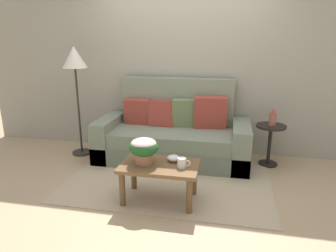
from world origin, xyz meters
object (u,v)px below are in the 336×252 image
potted_plant (144,148)px  snack_bowl (174,158)px  side_table (270,138)px  table_vase (273,119)px  coffee_table (159,171)px  floor_lamp (75,65)px  coffee_mug (182,163)px  couch (174,136)px

potted_plant → snack_bowl: bearing=21.4°
side_table → table_vase: size_ratio=2.47×
coffee_table → floor_lamp: floor_lamp is taller
coffee_mug → table_vase: 1.62m
coffee_table → table_vase: bearing=44.4°
coffee_mug → couch: bearing=104.3°
side_table → potted_plant: (-1.41, -1.25, 0.20)m
couch → floor_lamp: size_ratio=1.34×
couch → coffee_table: size_ratio=2.58×
floor_lamp → potted_plant: floor_lamp is taller
side_table → snack_bowl: (-1.11, -1.13, 0.07)m
side_table → snack_bowl: size_ratio=4.11×
potted_plant → snack_bowl: (0.29, 0.12, -0.13)m
coffee_table → side_table: bearing=44.9°
floor_lamp → couch: bearing=3.3°
table_vase → couch: bearing=-179.2°
coffee_mug → table_vase: size_ratio=0.59×
floor_lamp → potted_plant: size_ratio=5.12×
coffee_table → snack_bowl: 0.20m
side_table → table_vase: 0.27m
couch → side_table: 1.32m
coffee_mug → table_vase: (1.00, 1.25, 0.19)m
potted_plant → coffee_mug: size_ratio=2.28×
couch → side_table: size_ratio=3.73×
floor_lamp → snack_bowl: bearing=-32.5°
couch → table_vase: (1.32, 0.02, 0.32)m
couch → coffee_mug: size_ratio=15.62×
coffee_table → table_vase: table_vase is taller
coffee_table → coffee_mug: (0.24, -0.03, 0.13)m
couch → floor_lamp: (-1.39, -0.08, 0.98)m
snack_bowl → table_vase: (1.12, 1.11, 0.20)m
coffee_table → table_vase: (1.25, 1.22, 0.32)m
side_table → coffee_mug: bearing=-128.1°
table_vase → floor_lamp: bearing=-177.9°
coffee_table → potted_plant: size_ratio=2.65×
coffee_mug → snack_bowl: size_ratio=0.98×
coffee_table → table_vase: size_ratio=3.56×
couch → snack_bowl: (0.20, -1.10, 0.12)m
coffee_mug → table_vase: bearing=51.3°
side_table → table_vase: (0.01, -0.02, 0.27)m
couch → side_table: (1.31, 0.04, 0.05)m
couch → side_table: couch is taller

